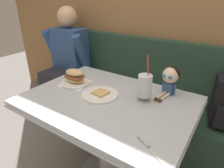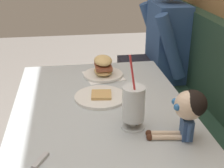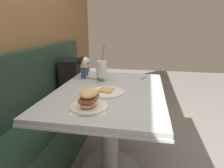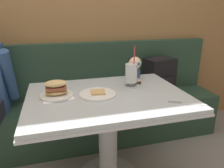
% 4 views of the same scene
% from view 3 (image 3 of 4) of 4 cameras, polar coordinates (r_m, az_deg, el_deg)
% --- Properties ---
extents(booth_bench, '(2.60, 0.48, 1.00)m').
position_cam_3_polar(booth_bench, '(1.83, -20.92, -12.84)').
color(booth_bench, '#233D2D').
rests_on(booth_bench, ground).
extents(diner_table, '(1.11, 0.81, 0.74)m').
position_cam_3_polar(diner_table, '(1.52, -0.75, -8.84)').
color(diner_table, '#B2BCC1').
rests_on(diner_table, ground).
extents(toast_plate, '(0.25, 0.25, 0.03)m').
position_cam_3_polar(toast_plate, '(1.37, -1.63, -2.35)').
color(toast_plate, white).
rests_on(toast_plate, diner_table).
extents(milkshake_glass, '(0.10, 0.10, 0.32)m').
position_cam_3_polar(milkshake_glass, '(1.63, -3.07, 4.09)').
color(milkshake_glass, silver).
rests_on(milkshake_glass, diner_table).
extents(sandwich_plate, '(0.24, 0.24, 0.12)m').
position_cam_3_polar(sandwich_plate, '(1.12, -6.85, -4.96)').
color(sandwich_plate, white).
rests_on(sandwich_plate, diner_table).
extents(butter_knife, '(0.22, 0.13, 0.01)m').
position_cam_3_polar(butter_knife, '(1.81, 10.03, 2.01)').
color(butter_knife, silver).
rests_on(butter_knife, diner_table).
extents(seated_doll, '(0.13, 0.23, 0.20)m').
position_cam_3_polar(seated_doll, '(1.77, -8.23, 5.93)').
color(seated_doll, '#385689').
rests_on(seated_doll, diner_table).
extents(backpack, '(0.33, 0.29, 0.41)m').
position_cam_3_polar(backpack, '(2.30, -12.17, 2.91)').
color(backpack, black).
rests_on(backpack, booth_bench).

